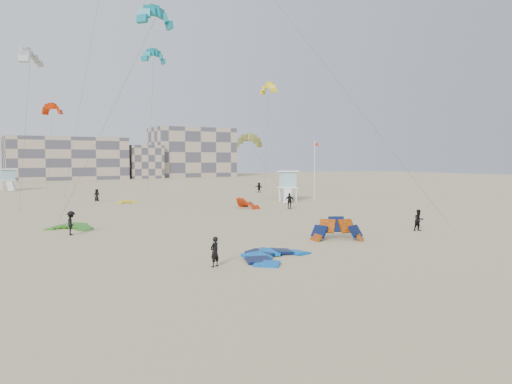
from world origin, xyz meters
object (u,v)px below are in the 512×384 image
kite_ground_blue (275,258)px  lifeguard_tower_near (288,186)px  kite_ground_orange (338,240)px  kitesurfer_main (215,252)px

kite_ground_blue → lifeguard_tower_near: size_ratio=0.76×
kite_ground_blue → lifeguard_tower_near: lifeguard_tower_near is taller
kite_ground_orange → kitesurfer_main: size_ratio=2.34×
kitesurfer_main → lifeguard_tower_near: lifeguard_tower_near is taller
kitesurfer_main → lifeguard_tower_near: size_ratio=0.26×
kite_ground_orange → lifeguard_tower_near: (15.84, 29.63, 2.12)m
kite_ground_blue → kitesurfer_main: 4.19m
kite_ground_orange → lifeguard_tower_near: 33.67m
kite_ground_blue → lifeguard_tower_near: (23.34, 32.90, 2.12)m
kite_ground_orange → kitesurfer_main: bearing=-134.4°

